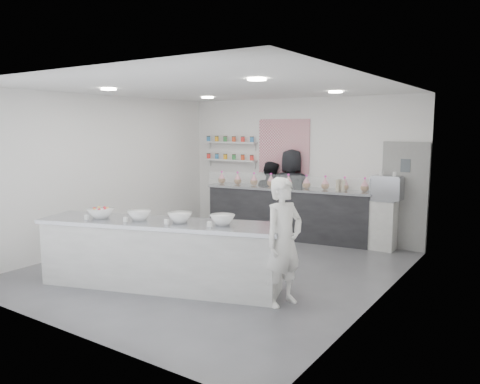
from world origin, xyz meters
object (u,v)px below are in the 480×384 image
Objects in this scene: woman_prep at (283,242)px; staff_left at (270,197)px; espresso_ledge at (362,222)px; espresso_machine at (387,188)px; back_bar at (288,213)px; staff_right at (291,193)px; prep_counter at (160,254)px.

woman_prep is 1.07× the size of staff_left.
espresso_machine reaches higher than espresso_ledge.
back_bar reaches higher than espresso_ledge.
back_bar is 1.86× the size of staff_right.
staff_right is at bearing -173.08° from staff_left.
espresso_ledge is 0.83× the size of staff_left.
back_bar reaches higher than prep_counter.
prep_counter is at bearing -112.82° from espresso_ledge.
staff_left is (-0.48, 4.07, 0.31)m from prep_counter.
back_bar is at bearing 43.97° from woman_prep.
woman_prep reaches higher than staff_left.
back_bar is 2.06× the size of woman_prep.
back_bar is 3.85m from woman_prep.
staff_left is (-2.63, 0.06, -0.41)m from espresso_machine.
prep_counter is at bearing 119.37° from woman_prep.
staff_right is (-0.06, 0.25, 0.40)m from back_bar.
staff_left reaches higher than prep_counter.
woman_prep is (1.74, -3.42, 0.31)m from back_bar.
woman_prep is (-0.30, -3.60, -0.35)m from espresso_machine.
woman_prep is (1.86, 0.41, 0.36)m from prep_counter.
staff_right is (0.54, 0.00, 0.15)m from staff_left.
espresso_machine is at bearing 43.23° from prep_counter.
espresso_machine is 3.63m from woman_prep.
staff_right is at bearing 94.44° from back_bar.
prep_counter is 6.39× the size of espresso_machine.
woman_prep is 4.08m from staff_right.
espresso_ledge is at bearing -1.67° from back_bar.
staff_right is (0.06, 4.07, 0.45)m from prep_counter.
staff_left reaches higher than espresso_ledge.
staff_right reaches higher than espresso_machine.
staff_left is at bearing -13.87° from staff_right.
espresso_machine is 2.67m from staff_left.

